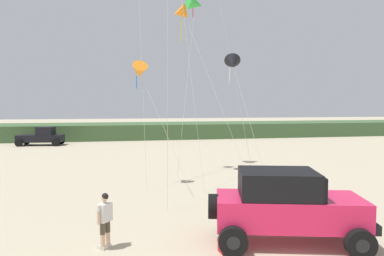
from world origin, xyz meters
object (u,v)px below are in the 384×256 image
(cooler_box, at_px, (229,245))
(kite_red_delta, at_px, (139,71))
(distant_pickup, at_px, (42,137))
(kite_orange_streamer, at_px, (195,4))
(kite_white_parafoil, at_px, (184,14))
(person_watching, at_px, (105,217))
(kite_blue_swept, at_px, (233,64))
(jeep, at_px, (286,205))

(cooler_box, bearing_deg, kite_red_delta, 96.01)
(cooler_box, height_order, distant_pickup, distant_pickup)
(distant_pickup, height_order, kite_orange_streamer, kite_orange_streamer)
(distant_pickup, xyz_separation_m, kite_red_delta, (9.33, -20.88, 5.11))
(kite_white_parafoil, distance_m, kite_red_delta, 5.55)
(person_watching, distance_m, distant_pickup, 30.34)
(cooler_box, bearing_deg, kite_blue_swept, 65.27)
(jeep, relative_size, kite_orange_streamer, 0.42)
(kite_orange_streamer, distance_m, kite_red_delta, 8.61)
(kite_red_delta, height_order, kite_blue_swept, kite_blue_swept)
(jeep, bearing_deg, cooler_box, -171.46)
(cooler_box, distance_m, kite_blue_swept, 10.07)
(distant_pickup, relative_size, kite_blue_swept, 0.69)
(kite_white_parafoil, height_order, kite_blue_swept, kite_white_parafoil)
(kite_orange_streamer, bearing_deg, kite_red_delta, -127.42)
(cooler_box, height_order, kite_white_parafoil, kite_white_parafoil)
(person_watching, distance_m, kite_white_parafoil, 14.97)
(distant_pickup, height_order, kite_blue_swept, kite_blue_swept)
(kite_white_parafoil, bearing_deg, kite_orange_streamer, 64.61)
(kite_orange_streamer, distance_m, kite_blue_swept, 8.78)
(kite_red_delta, bearing_deg, kite_white_parafoil, 43.74)
(person_watching, xyz_separation_m, cooler_box, (3.53, -0.97, -0.75))
(kite_orange_streamer, bearing_deg, distant_pickup, 131.10)
(jeep, bearing_deg, kite_orange_streamer, 89.36)
(cooler_box, distance_m, distant_pickup, 32.35)
(kite_blue_swept, bearing_deg, person_watching, -132.45)
(person_watching, relative_size, cooler_box, 2.98)
(kite_orange_streamer, bearing_deg, kite_white_parafoil, -115.39)
(distant_pickup, xyz_separation_m, kite_blue_swept, (13.91, -22.69, 5.41))
(person_watching, height_order, kite_red_delta, kite_red_delta)
(jeep, bearing_deg, distant_pickup, 113.97)
(kite_red_delta, bearing_deg, person_watching, -99.90)
(cooler_box, bearing_deg, jeep, 2.17)
(person_watching, height_order, kite_orange_streamer, kite_orange_streamer)
(jeep, relative_size, cooler_box, 8.96)
(person_watching, xyz_separation_m, kite_blue_swept, (6.04, 6.60, 5.41))
(kite_white_parafoil, relative_size, kite_blue_swept, 1.52)
(cooler_box, xyz_separation_m, kite_orange_streamer, (2.09, 14.80, 11.11))
(jeep, height_order, kite_white_parafoil, kite_white_parafoil)
(cooler_box, relative_size, kite_white_parafoil, 0.05)
(cooler_box, distance_m, kite_orange_streamer, 18.63)
(kite_red_delta, bearing_deg, distant_pickup, 114.08)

